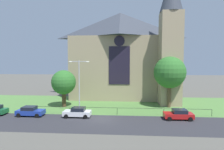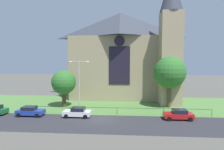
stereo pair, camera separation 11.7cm
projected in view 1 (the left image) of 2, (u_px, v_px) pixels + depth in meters
name	position (u px, v px, depth m)	size (l,w,h in m)	color
ground	(109.00, 104.00, 38.51)	(160.00, 160.00, 0.00)	#56544C
road_asphalt	(101.00, 123.00, 26.57)	(120.00, 8.00, 0.01)	#2D2D33
grass_verge	(108.00, 106.00, 36.52)	(120.00, 20.00, 0.01)	#517F3D
church_building	(123.00, 54.00, 45.25)	(23.20, 16.20, 26.00)	tan
iron_railing	(117.00, 109.00, 30.83)	(29.65, 0.07, 1.13)	black
tree_right_near	(170.00, 73.00, 35.22)	(5.85, 5.85, 9.47)	brown
tree_left_near	(64.00, 83.00, 35.83)	(4.56, 4.56, 6.94)	#4C3823
streetlamp_near	(79.00, 80.00, 30.82)	(3.37, 0.26, 8.77)	#B2B2B7
parked_car_blue	(30.00, 111.00, 30.11)	(4.21, 2.05, 1.51)	#1E3899
parked_car_white	(78.00, 112.00, 29.53)	(4.21, 2.04, 1.51)	silver
parked_car_red	(179.00, 114.00, 28.32)	(4.22, 2.06, 1.51)	#B21919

